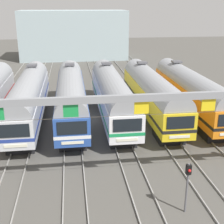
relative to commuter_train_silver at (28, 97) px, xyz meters
The scene contains 10 objects.
ground_plane 6.95m from the commuter_train_silver, ahead, with size 160.00×160.00×0.00m, color #4C4944.
track_bed 18.36m from the commuter_train_silver, 69.34° to the left, with size 22.87×70.00×0.15m.
commuter_train_silver is the anchor object (origin of this frame).
commuter_train_blue 4.27m from the commuter_train_silver, ahead, with size 2.88×18.06×5.05m.
commuter_train_white 8.55m from the commuter_train_silver, ahead, with size 2.88×18.06×5.05m.
commuter_train_yellow 12.82m from the commuter_train_silver, ahead, with size 2.88×18.06×5.05m.
commuter_train_orange 17.09m from the commuter_train_silver, ahead, with size 2.88×18.06×5.05m.
catenary_gantry 15.18m from the commuter_train_silver, 64.60° to the right, with size 26.61×0.44×6.97m.
yard_signal_mast 19.56m from the commuter_train_silver, 56.89° to the right, with size 0.28×0.35×3.18m.
maintenance_building 39.67m from the commuter_train_silver, 82.24° to the left, with size 22.60×10.00×10.18m, color #9EB2B7.
Camera 1 is at (-2.02, -31.06, 11.63)m, focal length 49.98 mm.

